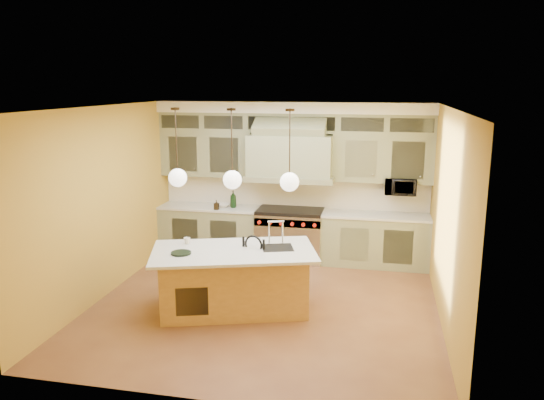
% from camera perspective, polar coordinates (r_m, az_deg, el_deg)
% --- Properties ---
extents(floor, '(5.00, 5.00, 0.00)m').
position_cam_1_polar(floor, '(8.03, -0.76, -11.21)').
color(floor, brown).
rests_on(floor, ground).
extents(ceiling, '(5.00, 5.00, 0.00)m').
position_cam_1_polar(ceiling, '(7.36, -0.83, 9.94)').
color(ceiling, white).
rests_on(ceiling, wall_back).
extents(wall_back, '(5.00, 0.00, 5.00)m').
position_cam_1_polar(wall_back, '(9.97, 2.34, 2.20)').
color(wall_back, '#B68E32').
rests_on(wall_back, ground).
extents(wall_front, '(5.00, 0.00, 5.00)m').
position_cam_1_polar(wall_front, '(5.25, -6.79, -7.36)').
color(wall_front, '#B68E32').
rests_on(wall_front, ground).
extents(wall_left, '(0.00, 5.00, 5.00)m').
position_cam_1_polar(wall_left, '(8.46, -17.56, -0.24)').
color(wall_left, '#B68E32').
rests_on(wall_left, ground).
extents(wall_right, '(0.00, 5.00, 5.00)m').
position_cam_1_polar(wall_right, '(7.45, 18.34, -1.96)').
color(wall_right, '#B68E32').
rests_on(wall_right, ground).
extents(back_cabinetry, '(5.00, 0.77, 2.90)m').
position_cam_1_polar(back_cabinetry, '(9.71, 2.08, 1.81)').
color(back_cabinetry, gray).
rests_on(back_cabinetry, floor).
extents(range, '(1.20, 0.74, 0.96)m').
position_cam_1_polar(range, '(9.85, 1.94, -3.69)').
color(range, silver).
rests_on(range, floor).
extents(kitchen_island, '(2.54, 1.85, 1.35)m').
position_cam_1_polar(kitchen_island, '(7.72, -4.07, -8.46)').
color(kitchen_island, '#A5773A').
rests_on(kitchen_island, floor).
extents(counter_stool, '(0.47, 0.47, 1.11)m').
position_cam_1_polar(counter_stool, '(7.59, -2.47, -7.54)').
color(counter_stool, black).
rests_on(counter_stool, floor).
extents(microwave, '(0.54, 0.37, 0.30)m').
position_cam_1_polar(microwave, '(9.60, 13.65, 1.46)').
color(microwave, black).
rests_on(microwave, back_cabinetry).
extents(oil_bottle_a, '(0.14, 0.14, 0.32)m').
position_cam_1_polar(oil_bottle_a, '(9.94, -4.20, 0.09)').
color(oil_bottle_a, black).
rests_on(oil_bottle_a, back_cabinetry).
extents(oil_bottle_b, '(0.09, 0.09, 0.18)m').
position_cam_1_polar(oil_bottle_b, '(9.82, -5.99, -0.52)').
color(oil_bottle_b, black).
rests_on(oil_bottle_b, back_cabinetry).
extents(fruit_bowl, '(0.28, 0.28, 0.06)m').
position_cam_1_polar(fruit_bowl, '(10.03, -5.29, -0.57)').
color(fruit_bowl, silver).
rests_on(fruit_bowl, back_cabinetry).
extents(cup, '(0.11, 0.11, 0.09)m').
position_cam_1_polar(cup, '(7.89, -9.12, -4.34)').
color(cup, silver).
rests_on(cup, kitchen_island).
extents(pendant_left, '(0.26, 0.26, 1.11)m').
position_cam_1_polar(pendant_left, '(7.58, -10.12, 2.59)').
color(pendant_left, '#2D2319').
rests_on(pendant_left, ceiling).
extents(pendant_center, '(0.26, 0.26, 1.11)m').
position_cam_1_polar(pendant_center, '(7.32, -4.29, 2.41)').
color(pendant_center, '#2D2319').
rests_on(pendant_center, ceiling).
extents(pendant_right, '(0.26, 0.26, 1.11)m').
position_cam_1_polar(pendant_right, '(7.15, 1.89, 2.18)').
color(pendant_right, '#2D2319').
rests_on(pendant_right, ceiling).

